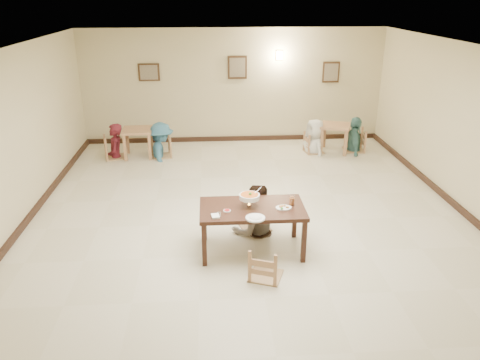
{
  "coord_description": "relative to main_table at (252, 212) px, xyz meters",
  "views": [
    {
      "loc": [
        -0.71,
        -7.45,
        3.84
      ],
      "look_at": [
        -0.21,
        -0.37,
        0.98
      ],
      "focal_mm": 35.0,
      "sensor_mm": 36.0,
      "label": 1
    }
  ],
  "objects": [
    {
      "name": "bg_diner_a",
      "position": [
        -2.95,
        4.71,
        0.18
      ],
      "size": [
        0.47,
        0.66,
        1.72
      ],
      "primitive_type": "imported",
      "rotation": [
        0.0,
        0.0,
        4.8
      ],
      "color": "#5A1621",
      "rests_on": "floor"
    },
    {
      "name": "rice_plate_far",
      "position": [
        -0.03,
        0.34,
        0.1
      ],
      "size": [
        0.29,
        0.29,
        0.07
      ],
      "color": "white",
      "rests_on": "main_table"
    },
    {
      "name": "baseboard_left",
      "position": [
        -3.91,
        0.97,
        -0.62
      ],
      "size": [
        0.06,
        10.0,
        0.12
      ],
      "primitive_type": "cube",
      "color": "black",
      "rests_on": "floor"
    },
    {
      "name": "napkin_cutlery",
      "position": [
        -0.57,
        -0.29,
        0.09
      ],
      "size": [
        0.15,
        0.24,
        0.03
      ],
      "color": "white",
      "rests_on": "main_table"
    },
    {
      "name": "bg_chair_rl",
      "position": [
        2.06,
        4.79,
        -0.19
      ],
      "size": [
        0.46,
        0.46,
        0.97
      ],
      "rotation": [
        0.0,
        0.0,
        1.7
      ],
      "color": "tan",
      "rests_on": "floor"
    },
    {
      "name": "ceiling",
      "position": [
        0.06,
        0.97,
        2.32
      ],
      "size": [
        10.0,
        10.0,
        0.0
      ],
      "primitive_type": "plane",
      "color": "white",
      "rests_on": "wall_back"
    },
    {
      "name": "bg_diner_b",
      "position": [
        -1.82,
        4.71,
        0.19
      ],
      "size": [
        0.82,
        1.21,
        1.74
      ],
      "primitive_type": "imported",
      "rotation": [
        0.0,
        0.0,
        1.74
      ],
      "color": "teal",
      "rests_on": "floor"
    },
    {
      "name": "bg_diner_d",
      "position": [
        3.11,
        4.84,
        0.21
      ],
      "size": [
        0.6,
        1.1,
        1.78
      ],
      "primitive_type": "imported",
      "rotation": [
        0.0,
        0.0,
        1.41
      ],
      "color": "teal",
      "rests_on": "floor"
    },
    {
      "name": "bg_table_left",
      "position": [
        -2.39,
        4.76,
        -0.1
      ],
      "size": [
        0.75,
        0.75,
        0.71
      ],
      "rotation": [
        0.0,
        0.0,
        0.05
      ],
      "color": "tan",
      "rests_on": "floor"
    },
    {
      "name": "rice_plate_near",
      "position": [
        0.01,
        -0.39,
        0.1
      ],
      "size": [
        0.29,
        0.29,
        0.07
      ],
      "color": "white",
      "rests_on": "main_table"
    },
    {
      "name": "fried_plate",
      "position": [
        0.47,
        -0.08,
        0.1
      ],
      "size": [
        0.24,
        0.24,
        0.05
      ],
      "color": "white",
      "rests_on": "main_table"
    },
    {
      "name": "picture_a",
      "position": [
        -2.14,
        5.92,
        1.22
      ],
      "size": [
        0.55,
        0.04,
        0.45
      ],
      "color": "#382315",
      "rests_on": "wall_back"
    },
    {
      "name": "wall_left",
      "position": [
        -3.94,
        0.97,
        0.82
      ],
      "size": [
        0.0,
        10.0,
        10.0
      ],
      "primitive_type": "plane",
      "rotation": [
        1.57,
        0.0,
        1.57
      ],
      "color": "beige",
      "rests_on": "floor"
    },
    {
      "name": "chair_far",
      "position": [
        0.13,
        0.75,
        -0.19
      ],
      "size": [
        0.46,
        0.46,
        0.99
      ],
      "rotation": [
        0.0,
        0.0,
        0.31
      ],
      "color": "tan",
      "rests_on": "floor"
    },
    {
      "name": "picture_b",
      "position": [
        0.16,
        5.92,
        1.32
      ],
      "size": [
        0.5,
        0.04,
        0.6
      ],
      "color": "#382315",
      "rests_on": "wall_back"
    },
    {
      "name": "wall_back",
      "position": [
        0.06,
        5.97,
        0.82
      ],
      "size": [
        10.0,
        0.0,
        10.0
      ],
      "primitive_type": "plane",
      "rotation": [
        1.57,
        0.0,
        0.0
      ],
      "color": "beige",
      "rests_on": "floor"
    },
    {
      "name": "main_diner",
      "position": [
        0.12,
        0.64,
        0.18
      ],
      "size": [
        0.94,
        0.79,
        1.71
      ],
      "primitive_type": "imported",
      "rotation": [
        0.0,
        0.0,
        3.33
      ],
      "color": "gray",
      "rests_on": "floor"
    },
    {
      "name": "bg_chair_lr",
      "position": [
        -1.82,
        4.71,
        -0.18
      ],
      "size": [
        0.47,
        0.47,
        0.99
      ],
      "rotation": [
        0.0,
        0.0,
        -1.38
      ],
      "color": "tan",
      "rests_on": "floor"
    },
    {
      "name": "baseboard_right",
      "position": [
        4.03,
        0.97,
        -0.62
      ],
      "size": [
        0.06,
        10.0,
        0.12
      ],
      "primitive_type": "cube",
      "color": "black",
      "rests_on": "floor"
    },
    {
      "name": "bg_diner_c",
      "position": [
        2.06,
        4.79,
        0.19
      ],
      "size": [
        0.75,
        0.96,
        1.73
      ],
      "primitive_type": "imported",
      "rotation": [
        0.0,
        0.0,
        4.98
      ],
      "color": "silver",
      "rests_on": "floor"
    },
    {
      "name": "drink_glass",
      "position": [
        0.62,
        0.04,
        0.15
      ],
      "size": [
        0.08,
        0.08,
        0.15
      ],
      "color": "white",
      "rests_on": "main_table"
    },
    {
      "name": "bg_chair_ll",
      "position": [
        -2.95,
        4.71,
        -0.15
      ],
      "size": [
        0.5,
        0.5,
        1.06
      ],
      "rotation": [
        0.0,
        0.0,
        1.83
      ],
      "color": "tan",
      "rests_on": "floor"
    },
    {
      "name": "baseboard_back",
      "position": [
        0.06,
        5.94,
        -0.62
      ],
      "size": [
        8.0,
        0.06,
        0.12
      ],
      "primitive_type": "cube",
      "color": "black",
      "rests_on": "floor"
    },
    {
      "name": "main_table",
      "position": [
        0.0,
        0.0,
        0.0
      ],
      "size": [
        1.62,
        0.91,
        0.76
      ],
      "rotation": [
        0.0,
        0.0,
        -0.0
      ],
      "color": "#381D13",
      "rests_on": "floor"
    },
    {
      "name": "wall_sconce",
      "position": [
        1.26,
        5.93,
        1.62
      ],
      "size": [
        0.16,
        0.05,
        0.22
      ],
      "primitive_type": "cube",
      "color": "#FFD88C",
      "rests_on": "wall_back"
    },
    {
      "name": "floor",
      "position": [
        0.06,
        0.97,
        -0.68
      ],
      "size": [
        10.0,
        10.0,
        0.0
      ],
      "primitive_type": "plane",
      "color": "beige",
      "rests_on": "ground"
    },
    {
      "name": "bg_table_right",
      "position": [
        2.59,
        4.82,
        -0.1
      ],
      "size": [
        0.92,
        0.92,
        0.71
      ],
      "rotation": [
        0.0,
        0.0,
        -0.36
      ],
      "color": "tan",
      "rests_on": "floor"
    },
    {
      "name": "bg_chair_rr",
      "position": [
        3.11,
        4.84,
        -0.14
      ],
      "size": [
        0.51,
        0.51,
        1.08
      ],
      "rotation": [
        0.0,
        0.0,
        -1.67
      ],
      "color": "tan",
      "rests_on": "floor"
    },
    {
      "name": "chair_near",
      "position": [
        0.13,
        -0.76,
        -0.2
      ],
      "size": [
        0.45,
        0.45,
        0.95
      ],
      "rotation": [
        0.0,
        0.0,
        2.78
      ],
      "color": "tan",
      "rests_on": "floor"
    },
    {
      "name": "picture_c",
      "position": [
        2.66,
        5.92,
        1.17
      ],
      "size": [
        0.45,
        0.04,
        0.55
      ],
      "color": "#382315",
      "rests_on": "wall_back"
    },
    {
      "name": "chili_dish",
      "position": [
        -0.39,
        -0.12,
        0.09
      ],
      "size": [
        0.11,
        0.11,
        0.02
      ],
      "color": "white",
      "rests_on": "main_table"
    },
    {
      "name": "curry_warmer",
      "position": [
        -0.04,
        0.03,
        0.25
      ],
      "size": [
        0.36,
        0.32,
        0.29
      ],
      "color": "silver",
      "rests_on": "main_table"
    }
  ]
}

